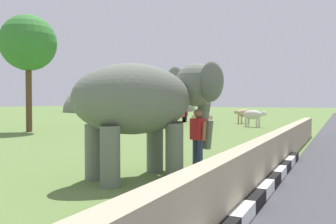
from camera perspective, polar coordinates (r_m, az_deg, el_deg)
barrier_parapet at (r=6.73m, az=11.40°, el=-10.03°), size 28.00×0.36×1.00m
elephant at (r=8.82m, az=-3.24°, el=1.79°), size 3.95×3.46×2.89m
person_handler at (r=9.79m, az=4.73°, el=-3.80°), size 0.41×0.62×1.66m
bus_red at (r=29.98m, az=-0.29°, el=2.10°), size 8.98×4.66×3.50m
cow_near at (r=21.41m, az=5.70°, el=-0.97°), size 1.92×1.03×1.23m
cow_mid at (r=30.83m, az=11.86°, el=-0.19°), size 1.86×1.28×1.23m
cow_far at (r=26.80m, az=13.34°, el=-0.48°), size 1.04×1.92×1.23m
tree_distant at (r=23.84m, az=-21.29°, el=10.08°), size 3.40×3.40×7.13m
hill_east at (r=69.76m, az=-5.63°, el=0.15°), size 29.05×23.24×14.05m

